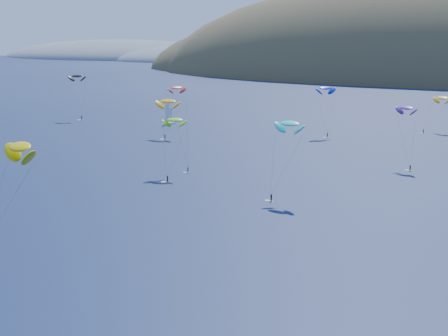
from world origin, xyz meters
name	(u,v)px	position (x,y,z in m)	size (l,w,h in m)	color
headland	(135,60)	(-445.26, 750.08, -3.36)	(460.00, 250.00, 60.00)	slate
sailboat	(168,123)	(-70.84, 188.03, 0.90)	(8.48, 7.31, 10.42)	white
kitesurfer_1	(168,101)	(-54.87, 159.81, 14.22)	(10.55, 9.27, 17.07)	yellow
kitesurfer_2	(20,147)	(-11.04, 28.96, 21.73)	(12.02, 11.19, 24.55)	yellow
kitesurfer_3	(175,120)	(-21.05, 104.13, 16.06)	(8.11, 13.96, 18.13)	yellow
kitesurfer_4	(325,88)	(0.58, 190.56, 19.02)	(8.95, 11.10, 21.52)	yellow
kitesurfer_5	(290,124)	(17.97, 93.88, 18.85)	(9.24, 10.72, 21.27)	yellow
kitesurfer_6	(407,108)	(39.38, 144.36, 18.19)	(8.03, 11.37, 20.28)	yellow
kitesurfer_9	(177,88)	(-24.57, 112.03, 24.70)	(9.95, 9.10, 26.48)	yellow
kitesurfer_11	(442,98)	(42.86, 220.22, 14.03)	(10.89, 14.15, 16.40)	yellow
kitesurfer_12	(77,76)	(-119.71, 187.13, 20.29)	(9.96, 7.49, 22.70)	yellow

